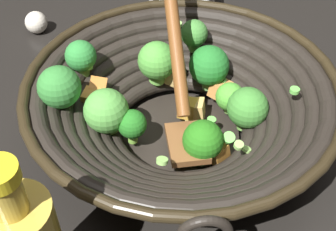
% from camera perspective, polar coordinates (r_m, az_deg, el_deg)
% --- Properties ---
extents(ground_plane, '(4.00, 4.00, 0.00)m').
position_cam_1_polar(ground_plane, '(0.65, 1.61, -2.66)').
color(ground_plane, black).
extents(wok, '(0.44, 0.41, 0.24)m').
position_cam_1_polar(wok, '(0.60, 1.56, 1.76)').
color(wok, black).
rests_on(wok, ground).
extents(garlic_bulb, '(0.04, 0.04, 0.04)m').
position_cam_1_polar(garlic_bulb, '(0.88, -16.14, 11.12)').
color(garlic_bulb, silver).
rests_on(garlic_bulb, ground).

